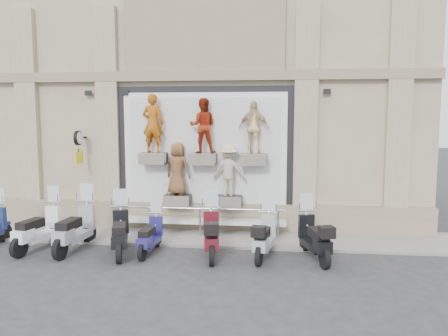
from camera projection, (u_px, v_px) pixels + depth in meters
The scene contains 13 objects.
ground at pixel (187, 260), 11.03m from camera, with size 90.00×90.00×0.00m, color #2B2B2E.
sidewalk at pixel (201, 236), 13.10m from camera, with size 16.00×2.20×0.08m, color gray.
building at pixel (220, 56), 17.26m from camera, with size 14.00×8.60×12.00m, color tan, non-canonical shape.
shop_vitrine at pixel (205, 156), 13.47m from camera, with size 5.60×0.83×4.30m.
guard_rail at pixel (200, 223), 12.95m from camera, with size 5.06×0.10×0.93m, color #9EA0A5, non-canonical shape.
clock_sign_bracket at pixel (79, 143), 13.58m from camera, with size 0.10×0.80×1.02m.
scooter_b at pixel (38, 220), 11.79m from camera, with size 0.60×2.05×1.67m, color white, non-canonical shape.
scooter_c at pixel (75, 219), 11.68m from camera, with size 0.62×2.14×1.74m, color gray, non-canonical shape.
scooter_d at pixel (120, 224), 11.39m from camera, with size 0.59×2.01×1.64m, color black, non-canonical shape.
scooter_e at pixel (150, 228), 11.47m from camera, with size 0.49×1.69×1.37m, color navy, non-canonical shape.
scooter_f at pixel (211, 225), 11.23m from camera, with size 0.58×2.00×1.63m, color #4E0D16, non-canonical shape.
scooter_g at pixel (265, 229), 11.14m from camera, with size 0.54×1.86×1.51m, color #9CA0A3, non-canonical shape.
scooter_h at pixel (314, 229), 10.98m from camera, with size 0.57×1.95×1.59m, color black, non-canonical shape.
Camera 1 is at (2.14, -10.52, 3.56)m, focal length 35.00 mm.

